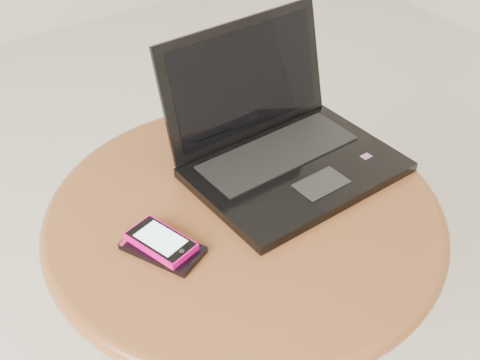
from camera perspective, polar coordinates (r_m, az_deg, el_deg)
table at (r=1.08m, az=0.39°, el=-7.02°), size 0.65×0.65×0.52m
laptop at (r=1.08m, az=3.79°, el=3.40°), size 0.35×0.30×0.22m
phone_black at (r=0.94m, az=-7.13°, el=-6.23°), size 0.11×0.13×0.01m
phone_pink at (r=0.93m, az=-7.30°, el=-5.60°), size 0.08×0.11×0.01m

